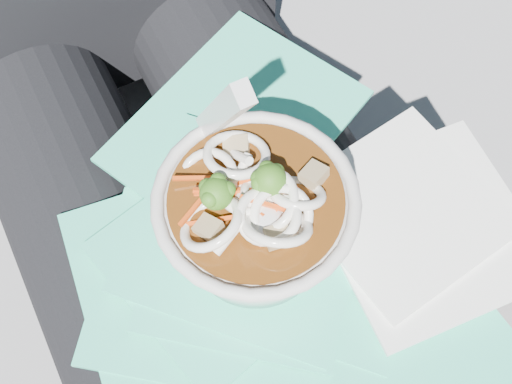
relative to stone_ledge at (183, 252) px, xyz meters
name	(u,v)px	position (x,y,z in m)	size (l,w,h in m)	color
stone_ledge	(183,252)	(0.00, 0.00, 0.00)	(1.00, 0.50, 0.46)	slate
lap	(223,262)	(0.00, -0.15, 0.30)	(0.31, 0.48, 0.14)	black
person_body	(176,163)	(0.00, -0.06, 0.33)	(0.34, 0.94, 1.00)	black
plastic_bag	(259,258)	(0.01, -0.19, 0.38)	(0.30, 0.39, 0.02)	#33D5A9
napkins	(419,221)	(0.13, -0.22, 0.39)	(0.16, 0.17, 0.01)	white
udon_bowl	(255,217)	(0.01, -0.18, 0.44)	(0.16, 0.16, 0.19)	silver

